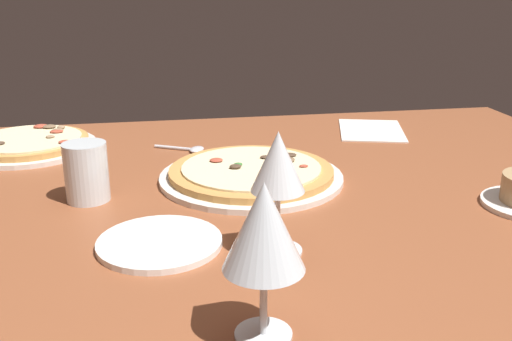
{
  "coord_description": "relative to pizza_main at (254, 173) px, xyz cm",
  "views": [
    {
      "loc": [
        16.42,
        90.94,
        39.82
      ],
      "look_at": [
        -0.24,
        -3.59,
        7.0
      ],
      "focal_mm": 40.87,
      "sensor_mm": 36.0,
      "label": 1
    }
  ],
  "objects": [
    {
      "name": "pizza_side",
      "position": [
        43.93,
        -27.12,
        0.02
      ],
      "size": [
        28.21,
        28.21,
        3.33
      ],
      "color": "silver",
      "rests_on": "dining_table"
    },
    {
      "name": "wine_glass_far",
      "position": [
        7.21,
        47.45,
        10.84
      ],
      "size": [
        8.36,
        8.36,
        17.04
      ],
      "color": "silver",
      "rests_on": "dining_table"
    },
    {
      "name": "side_plate",
      "position": [
        17.4,
        24.26,
        -0.75
      ],
      "size": [
        17.29,
        17.29,
        0.9
      ],
      "primitive_type": "cylinder",
      "color": "white",
      "rests_on": "dining_table"
    },
    {
      "name": "dining_table",
      "position": [
        0.5,
        7.2,
        -3.2
      ],
      "size": [
        150.0,
        110.0,
        4.0
      ],
      "primitive_type": "cube",
      "color": "brown",
      "rests_on": "ground"
    },
    {
      "name": "spoon",
      "position": [
        10.15,
        -19.98,
        -0.74
      ],
      "size": [
        10.92,
        7.21,
        1.0
      ],
      "color": "silver",
      "rests_on": "dining_table"
    },
    {
      "name": "wine_glass_near",
      "position": [
        1.86,
        28.93,
        10.91
      ],
      "size": [
        7.13,
        7.13,
        16.85
      ],
      "color": "silver",
      "rests_on": "dining_table"
    },
    {
      "name": "pizza_main",
      "position": [
        0.0,
        0.0,
        0.0
      ],
      "size": [
        33.22,
        33.22,
        3.37
      ],
      "color": "silver",
      "rests_on": "dining_table"
    },
    {
      "name": "paper_menu",
      "position": [
        -33.29,
        -28.91,
        -1.05
      ],
      "size": [
        19.46,
        23.08,
        0.3
      ],
      "primitive_type": "cube",
      "rotation": [
        0.0,
        0.0,
        -0.28
      ],
      "color": "white",
      "rests_on": "dining_table"
    },
    {
      "name": "water_glass",
      "position": [
        28.63,
        4.95,
        2.97
      ],
      "size": [
        7.12,
        7.12,
        9.76
      ],
      "color": "silver",
      "rests_on": "dining_table"
    }
  ]
}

